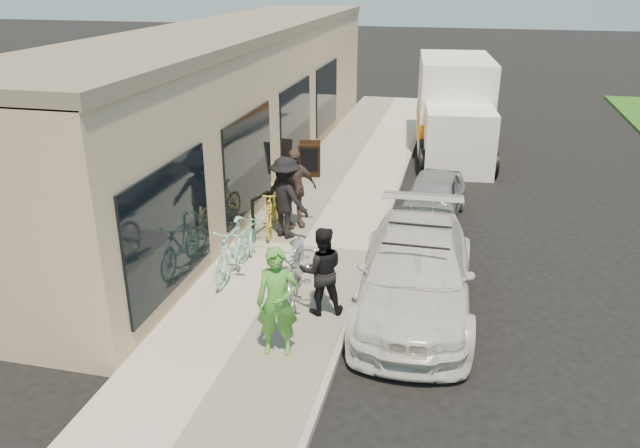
{
  "coord_description": "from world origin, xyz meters",
  "views": [
    {
      "loc": [
        1.18,
        -8.79,
        5.63
      ],
      "look_at": [
        -1.38,
        2.09,
        1.05
      ],
      "focal_mm": 35.0,
      "sensor_mm": 36.0,
      "label": 1
    }
  ],
  "objects_px": {
    "sedan_white": "(416,272)",
    "man_standing": "(322,271)",
    "sedan_silver": "(433,198)",
    "sandwich_board": "(310,159)",
    "bystander_a": "(286,198)",
    "cruiser_bike_b": "(253,228)",
    "bystander_b": "(293,189)",
    "bike_rack": "(261,212)",
    "tandem_bike": "(296,265)",
    "cruiser_bike_c": "(272,209)",
    "moving_truck": "(454,111)",
    "cruiser_bike_a": "(233,249)",
    "woman_rider": "(277,302)"
  },
  "relations": [
    {
      "from": "cruiser_bike_c",
      "to": "bystander_b",
      "type": "bearing_deg",
      "value": 32.14
    },
    {
      "from": "sandwich_board",
      "to": "sedan_white",
      "type": "relative_size",
      "value": 0.2
    },
    {
      "from": "cruiser_bike_a",
      "to": "sedan_white",
      "type": "bearing_deg",
      "value": -2.24
    },
    {
      "from": "woman_rider",
      "to": "cruiser_bike_b",
      "type": "relative_size",
      "value": 1.14
    },
    {
      "from": "tandem_bike",
      "to": "man_standing",
      "type": "xyz_separation_m",
      "value": [
        0.56,
        -0.44,
        0.16
      ]
    },
    {
      "from": "sedan_silver",
      "to": "man_standing",
      "type": "relative_size",
      "value": 2.14
    },
    {
      "from": "bystander_b",
      "to": "cruiser_bike_c",
      "type": "bearing_deg",
      "value": -169.43
    },
    {
      "from": "bystander_a",
      "to": "moving_truck",
      "type": "bearing_deg",
      "value": -84.06
    },
    {
      "from": "sandwich_board",
      "to": "woman_rider",
      "type": "bearing_deg",
      "value": -90.91
    },
    {
      "from": "moving_truck",
      "to": "sandwich_board",
      "type": "bearing_deg",
      "value": -137.01
    },
    {
      "from": "woman_rider",
      "to": "cruiser_bike_b",
      "type": "xyz_separation_m",
      "value": [
        -1.69,
        3.74,
        -0.47
      ]
    },
    {
      "from": "bike_rack",
      "to": "cruiser_bike_c",
      "type": "xyz_separation_m",
      "value": [
        0.12,
        0.43,
        -0.08
      ]
    },
    {
      "from": "woman_rider",
      "to": "cruiser_bike_a",
      "type": "height_order",
      "value": "woman_rider"
    },
    {
      "from": "sandwich_board",
      "to": "sedan_white",
      "type": "height_order",
      "value": "sedan_white"
    },
    {
      "from": "tandem_bike",
      "to": "woman_rider",
      "type": "xyz_separation_m",
      "value": [
        0.19,
        -1.78,
        0.25
      ]
    },
    {
      "from": "sandwich_board",
      "to": "cruiser_bike_c",
      "type": "height_order",
      "value": "cruiser_bike_c"
    },
    {
      "from": "sedan_silver",
      "to": "bystander_b",
      "type": "xyz_separation_m",
      "value": [
        -3.04,
        -1.45,
        0.49
      ]
    },
    {
      "from": "sedan_white",
      "to": "cruiser_bike_b",
      "type": "bearing_deg",
      "value": 153.24
    },
    {
      "from": "cruiser_bike_b",
      "to": "bystander_a",
      "type": "distance_m",
      "value": 0.97
    },
    {
      "from": "cruiser_bike_c",
      "to": "bystander_b",
      "type": "relative_size",
      "value": 0.96
    },
    {
      "from": "sandwich_board",
      "to": "cruiser_bike_b",
      "type": "xyz_separation_m",
      "value": [
        -0.01,
        -4.87,
        -0.11
      ]
    },
    {
      "from": "sandwich_board",
      "to": "sedan_silver",
      "type": "bearing_deg",
      "value": -43.49
    },
    {
      "from": "cruiser_bike_c",
      "to": "bystander_b",
      "type": "xyz_separation_m",
      "value": [
        0.4,
        0.37,
        0.39
      ]
    },
    {
      "from": "tandem_bike",
      "to": "cruiser_bike_b",
      "type": "height_order",
      "value": "tandem_bike"
    },
    {
      "from": "sedan_white",
      "to": "cruiser_bike_c",
      "type": "xyz_separation_m",
      "value": [
        -3.42,
        2.47,
        -0.03
      ]
    },
    {
      "from": "cruiser_bike_b",
      "to": "sandwich_board",
      "type": "bearing_deg",
      "value": 74.12
    },
    {
      "from": "sandwich_board",
      "to": "bystander_a",
      "type": "height_order",
      "value": "bystander_a"
    },
    {
      "from": "sedan_white",
      "to": "cruiser_bike_c",
      "type": "height_order",
      "value": "sedan_white"
    },
    {
      "from": "bystander_a",
      "to": "bystander_b",
      "type": "bearing_deg",
      "value": -63.76
    },
    {
      "from": "cruiser_bike_a",
      "to": "bystander_a",
      "type": "distance_m",
      "value": 2.13
    },
    {
      "from": "moving_truck",
      "to": "man_standing",
      "type": "xyz_separation_m",
      "value": [
        -1.76,
        -11.62,
        -0.38
      ]
    },
    {
      "from": "sedan_white",
      "to": "man_standing",
      "type": "bearing_deg",
      "value": -155.2
    },
    {
      "from": "cruiser_bike_c",
      "to": "cruiser_bike_b",
      "type": "bearing_deg",
      "value": -110.83
    },
    {
      "from": "bike_rack",
      "to": "sandwich_board",
      "type": "distance_m",
      "value": 4.45
    },
    {
      "from": "sandwich_board",
      "to": "bystander_b",
      "type": "distance_m",
      "value": 3.72
    },
    {
      "from": "woman_rider",
      "to": "bystander_a",
      "type": "relative_size",
      "value": 0.96
    },
    {
      "from": "tandem_bike",
      "to": "sedan_silver",
      "type": "bearing_deg",
      "value": 56.07
    },
    {
      "from": "sandwich_board",
      "to": "bystander_a",
      "type": "bearing_deg",
      "value": -94.61
    },
    {
      "from": "man_standing",
      "to": "sedan_silver",
      "type": "bearing_deg",
      "value": -125.58
    },
    {
      "from": "sedan_white",
      "to": "cruiser_bike_c",
      "type": "relative_size",
      "value": 2.82
    },
    {
      "from": "man_standing",
      "to": "moving_truck",
      "type": "bearing_deg",
      "value": -117.24
    },
    {
      "from": "sedan_silver",
      "to": "woman_rider",
      "type": "distance_m",
      "value": 6.7
    },
    {
      "from": "cruiser_bike_b",
      "to": "man_standing",
      "type": "bearing_deg",
      "value": -65.16
    },
    {
      "from": "cruiser_bike_b",
      "to": "bystander_a",
      "type": "bearing_deg",
      "value": 32.11
    },
    {
      "from": "tandem_bike",
      "to": "cruiser_bike_c",
      "type": "xyz_separation_m",
      "value": [
        -1.34,
        2.81,
        -0.1
      ]
    },
    {
      "from": "sedan_silver",
      "to": "cruiser_bike_a",
      "type": "distance_m",
      "value": 5.39
    },
    {
      "from": "sedan_silver",
      "to": "man_standing",
      "type": "distance_m",
      "value": 5.31
    },
    {
      "from": "man_standing",
      "to": "cruiser_bike_b",
      "type": "relative_size",
      "value": 1.02
    },
    {
      "from": "bike_rack",
      "to": "woman_rider",
      "type": "xyz_separation_m",
      "value": [
        1.65,
        -4.16,
        0.27
      ]
    },
    {
      "from": "moving_truck",
      "to": "bystander_b",
      "type": "distance_m",
      "value": 8.64
    }
  ]
}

